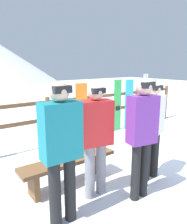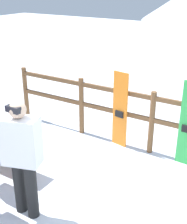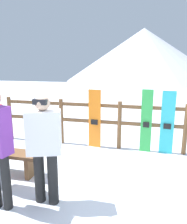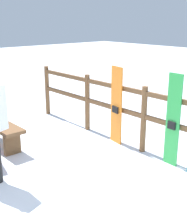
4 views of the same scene
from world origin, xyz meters
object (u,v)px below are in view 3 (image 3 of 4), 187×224
snowboard_orange (95,119)px  snowboard_cyan (167,123)px  snowboard_green (146,121)px  bench (1,156)px  person_white (44,144)px

snowboard_orange → snowboard_cyan: (1.68, 0.00, 0.01)m
snowboard_green → snowboard_cyan: snowboard_green is taller
bench → snowboard_green: snowboard_green is taller
snowboard_cyan → snowboard_orange: bearing=-180.0°
snowboard_green → snowboard_cyan: (0.46, -0.00, -0.01)m
person_white → snowboard_cyan: bearing=51.3°
bench → snowboard_cyan: (3.07, 1.71, 0.38)m
bench → snowboard_cyan: 3.53m
snowboard_green → snowboard_orange: bearing=-180.0°
snowboard_orange → snowboard_cyan: snowboard_cyan is taller
person_white → snowboard_orange: (0.18, 2.32, -0.21)m
bench → person_white: 1.47m
bench → snowboard_green: size_ratio=1.07×
bench → snowboard_cyan: bearing=29.1°
snowboard_orange → snowboard_green: 1.22m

